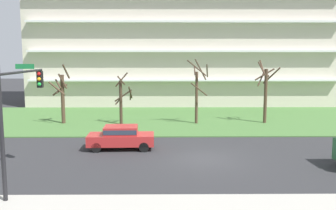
{
  "coord_description": "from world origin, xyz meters",
  "views": [
    {
      "loc": [
        -2.4,
        -21.41,
        6.21
      ],
      "look_at": [
        -2.13,
        6.0,
        2.52
      ],
      "focal_mm": 38.98,
      "sensor_mm": 36.0,
      "label": 1
    }
  ],
  "objects_px": {
    "tree_right": "(265,90)",
    "tree_far_left": "(62,95)",
    "tree_center": "(198,91)",
    "tree_left": "(122,99)",
    "traffic_signal_mast": "(18,104)",
    "sedan_red_center_left": "(121,136)"
  },
  "relations": [
    {
      "from": "tree_left",
      "to": "tree_center",
      "type": "xyz_separation_m",
      "value": [
        6.8,
        0.2,
        0.67
      ]
    },
    {
      "from": "tree_right",
      "to": "tree_far_left",
      "type": "bearing_deg",
      "value": -179.5
    },
    {
      "from": "tree_center",
      "to": "traffic_signal_mast",
      "type": "distance_m",
      "value": 18.86
    },
    {
      "from": "tree_left",
      "to": "tree_right",
      "type": "bearing_deg",
      "value": 2.75
    },
    {
      "from": "tree_far_left",
      "to": "traffic_signal_mast",
      "type": "relative_size",
      "value": 0.94
    },
    {
      "from": "tree_far_left",
      "to": "traffic_signal_mast",
      "type": "bearing_deg",
      "value": -81.04
    },
    {
      "from": "tree_left",
      "to": "traffic_signal_mast",
      "type": "height_order",
      "value": "traffic_signal_mast"
    },
    {
      "from": "tree_far_left",
      "to": "tree_left",
      "type": "bearing_deg",
      "value": -4.82
    },
    {
      "from": "tree_left",
      "to": "sedan_red_center_left",
      "type": "bearing_deg",
      "value": -84.17
    },
    {
      "from": "tree_left",
      "to": "traffic_signal_mast",
      "type": "bearing_deg",
      "value": -100.44
    },
    {
      "from": "tree_left",
      "to": "sedan_red_center_left",
      "type": "xyz_separation_m",
      "value": [
        0.89,
        -8.69,
        -1.49
      ]
    },
    {
      "from": "tree_center",
      "to": "tree_right",
      "type": "relative_size",
      "value": 1.02
    },
    {
      "from": "tree_far_left",
      "to": "tree_left",
      "type": "height_order",
      "value": "tree_far_left"
    },
    {
      "from": "tree_center",
      "to": "tree_right",
      "type": "xyz_separation_m",
      "value": [
        6.27,
        0.43,
        0.09
      ]
    },
    {
      "from": "tree_far_left",
      "to": "tree_left",
      "type": "relative_size",
      "value": 1.16
    },
    {
      "from": "tree_far_left",
      "to": "tree_right",
      "type": "xyz_separation_m",
      "value": [
        18.59,
        0.16,
        0.46
      ]
    },
    {
      "from": "tree_center",
      "to": "tree_right",
      "type": "distance_m",
      "value": 6.29
    },
    {
      "from": "tree_right",
      "to": "sedan_red_center_left",
      "type": "xyz_separation_m",
      "value": [
        -12.19,
        -9.31,
        -2.25
      ]
    },
    {
      "from": "tree_left",
      "to": "sedan_red_center_left",
      "type": "distance_m",
      "value": 8.86
    },
    {
      "from": "tree_center",
      "to": "tree_right",
      "type": "bearing_deg",
      "value": 3.9
    },
    {
      "from": "traffic_signal_mast",
      "to": "tree_right",
      "type": "bearing_deg",
      "value": 45.95
    },
    {
      "from": "sedan_red_center_left",
      "to": "traffic_signal_mast",
      "type": "height_order",
      "value": "traffic_signal_mast"
    }
  ]
}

